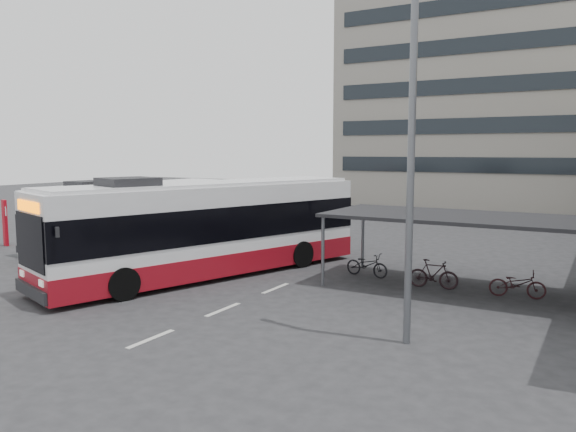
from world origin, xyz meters
The scene contains 10 objects.
ground centered at (0.00, 0.00, 0.00)m, with size 120.00×120.00×0.00m, color #28282B.
bike_shelter centered at (8.45, 3.00, 1.64)m, with size 10.00×4.00×2.54m.
office_block centered at (6.00, 36.00, 12.50)m, with size 30.00×15.00×25.00m, color gray.
road_markings centered at (2.50, -3.00, 0.01)m, with size 0.15×7.60×0.01m.
bus_main centered at (-0.79, 0.56, 1.76)m, with size 6.65×13.04×3.79m.
bus_teal centered at (-8.68, 4.58, 1.53)m, with size 3.34×11.30×3.29m.
pedestrian centered at (-2.76, 0.29, 0.84)m, with size 0.61×0.40×1.68m, color black.
lamp_post centered at (8.02, -3.06, 5.05)m, with size 1.55×0.41×8.86m.
sign_totem_mid centered at (-13.63, 0.74, 1.18)m, with size 0.48×0.29×2.29m.
sign_totem_north centered at (-11.73, 9.79, 1.36)m, with size 0.57×0.20×2.65m.
Camera 1 is at (12.28, -16.03, 4.69)m, focal length 35.00 mm.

